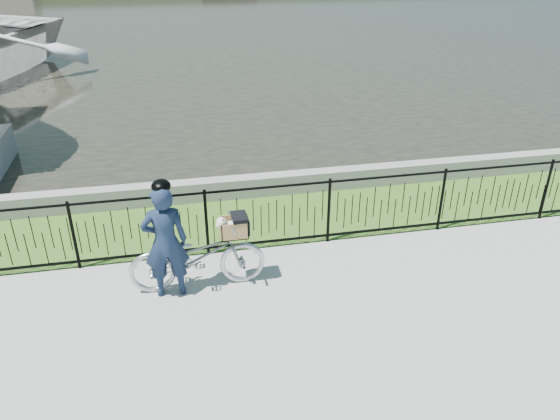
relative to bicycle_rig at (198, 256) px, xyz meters
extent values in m
plane|color=gray|center=(1.20, -0.75, -0.52)|extent=(120.00, 120.00, 0.00)
cube|color=#395F1D|center=(1.20, 1.85, -0.52)|extent=(60.00, 2.00, 0.01)
plane|color=black|center=(1.20, 32.25, -0.52)|extent=(120.00, 120.00, 0.00)
cube|color=gray|center=(1.20, 2.85, -0.32)|extent=(60.00, 0.30, 0.40)
imported|color=silver|center=(-0.01, 0.00, -0.01)|extent=(1.96, 0.68, 1.03)
cube|color=black|center=(0.53, 0.00, 0.27)|extent=(0.38, 0.18, 0.02)
cube|color=#A17B4A|center=(0.53, 0.00, 0.28)|extent=(0.38, 0.30, 0.01)
cube|color=#A17B4A|center=(0.53, 0.14, 0.40)|extent=(0.38, 0.01, 0.26)
cube|color=#A17B4A|center=(0.53, -0.14, 0.40)|extent=(0.38, 0.01, 0.26)
cube|color=#A17B4A|center=(0.72, 0.00, 0.40)|extent=(0.02, 0.30, 0.26)
cube|color=#A17B4A|center=(0.35, 0.00, 0.40)|extent=(0.01, 0.30, 0.26)
cube|color=black|center=(0.62, 0.00, 0.56)|extent=(0.21, 0.32, 0.06)
cube|color=black|center=(0.74, 0.00, 0.43)|extent=(0.02, 0.32, 0.21)
ellipsoid|color=silver|center=(0.51, 0.00, 0.40)|extent=(0.31, 0.22, 0.20)
sphere|color=silver|center=(0.36, -0.02, 0.51)|extent=(0.15, 0.15, 0.15)
sphere|color=silver|center=(0.31, -0.04, 0.48)|extent=(0.07, 0.07, 0.07)
sphere|color=black|center=(0.29, -0.05, 0.48)|extent=(0.02, 0.02, 0.02)
cone|color=olive|center=(0.36, 0.04, 0.57)|extent=(0.06, 0.08, 0.08)
cone|color=olive|center=(0.38, -0.06, 0.57)|extent=(0.06, 0.08, 0.08)
imported|color=#152139|center=(-0.43, -0.09, 0.33)|extent=(0.64, 0.43, 1.71)
ellipsoid|color=black|center=(-0.43, -0.09, 1.16)|extent=(0.26, 0.29, 0.18)
camera|label=1|loc=(-0.18, -6.73, 4.21)|focal=35.00mm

